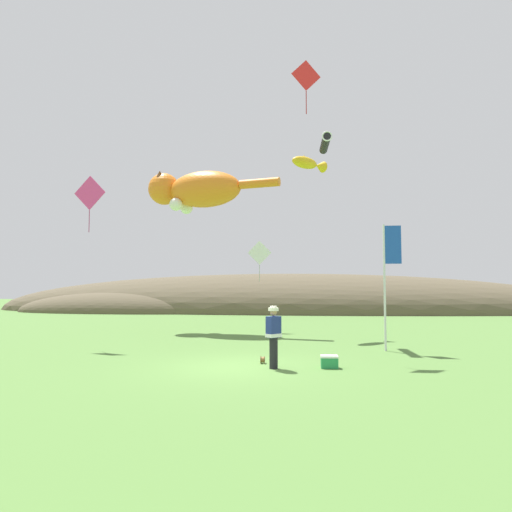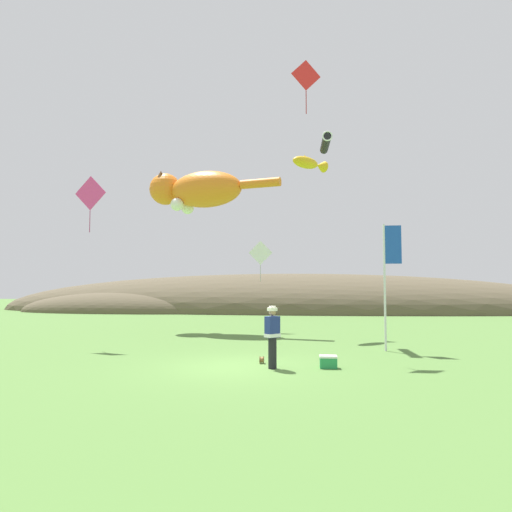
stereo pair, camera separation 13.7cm
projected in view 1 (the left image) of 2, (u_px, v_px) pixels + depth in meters
ground_plane at (241, 367)px, 13.23m from camera, size 120.00×120.00×0.00m
distant_hill_ridge at (274, 311)px, 42.08m from camera, size 56.08×13.65×6.88m
festival_attendant at (274, 335)px, 13.02m from camera, size 0.48×0.49×1.77m
kite_spool at (263, 360)px, 13.82m from camera, size 0.12×0.22×0.22m
picnic_cooler at (329, 362)px, 13.05m from camera, size 0.50×0.35×0.36m
festival_banner_pole at (388, 267)px, 16.63m from camera, size 0.66×0.08×4.60m
kite_giant_cat at (196, 190)px, 24.38m from camera, size 7.35×2.99×2.27m
kite_fish_windsock at (308, 163)px, 22.34m from camera, size 1.90×1.94×0.66m
kite_tube_streamer at (325, 143)px, 19.84m from camera, size 0.49×2.02×0.44m
kite_diamond_white at (259, 253)px, 24.09m from camera, size 1.27×0.04×2.17m
kite_diamond_pink at (90, 193)px, 18.43m from camera, size 1.40×0.18×2.30m
kite_diamond_red at (306, 76)px, 17.25m from camera, size 1.11×0.47×2.09m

